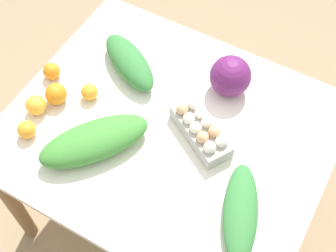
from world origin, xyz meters
TOP-DOWN VIEW (x-y plane):
  - ground_plane at (0.00, 0.00)m, footprint 8.00×8.00m
  - dining_table at (0.00, 0.00)m, footprint 1.14×0.96m
  - cabbage_purple at (0.11, 0.27)m, footprint 0.16×0.16m
  - egg_carton at (0.12, 0.03)m, footprint 0.28×0.22m
  - greens_bunch_beet_tops at (0.36, -0.18)m, footprint 0.23×0.36m
  - greens_bunch_kale at (-0.18, -0.19)m, footprint 0.36×0.41m
  - greens_bunch_dandelion at (-0.27, 0.17)m, footprint 0.34×0.26m
  - orange_0 at (-0.46, -0.17)m, footprint 0.08×0.08m
  - orange_1 at (-0.51, -0.01)m, footprint 0.07×0.07m
  - orange_2 at (-0.42, -0.09)m, footprint 0.08×0.08m
  - orange_3 at (-0.42, -0.27)m, footprint 0.07×0.07m
  - orange_4 at (-0.33, -0.02)m, footprint 0.06×0.06m

SIDE VIEW (x-z plane):
  - ground_plane at x=0.00m, z-range 0.00..0.00m
  - dining_table at x=0.00m, z-range 0.26..0.99m
  - orange_4 at x=-0.33m, z-range 0.73..0.79m
  - greens_bunch_beet_tops at x=0.36m, z-range 0.73..0.80m
  - orange_1 at x=-0.51m, z-range 0.73..0.80m
  - orange_3 at x=-0.42m, z-range 0.73..0.80m
  - orange_0 at x=-0.46m, z-range 0.73..0.81m
  - orange_2 at x=-0.42m, z-range 0.73..0.81m
  - egg_carton at x=0.12m, z-range 0.73..0.82m
  - greens_bunch_dandelion at x=-0.27m, z-range 0.73..0.82m
  - greens_bunch_kale at x=-0.18m, z-range 0.73..0.83m
  - cabbage_purple at x=0.11m, z-range 0.73..0.88m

